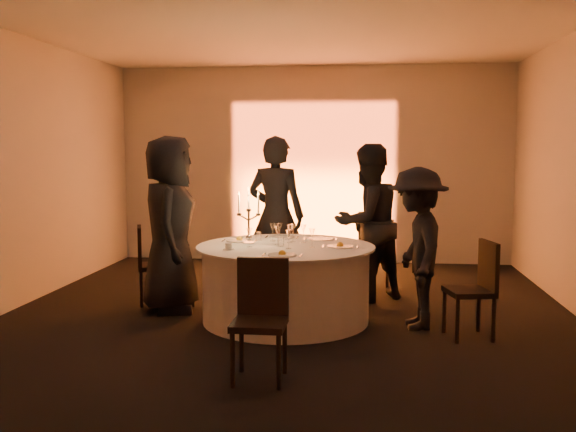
# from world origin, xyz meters

# --- Properties ---
(floor) EXTENTS (7.00, 7.00, 0.00)m
(floor) POSITION_xyz_m (0.00, 0.00, 0.00)
(floor) COLOR black
(floor) RESTS_ON ground
(ceiling) EXTENTS (7.00, 7.00, 0.00)m
(ceiling) POSITION_xyz_m (0.00, 0.00, 3.00)
(ceiling) COLOR white
(ceiling) RESTS_ON wall_back
(wall_back) EXTENTS (7.00, 0.00, 7.00)m
(wall_back) POSITION_xyz_m (0.00, 3.50, 1.50)
(wall_back) COLOR beige
(wall_back) RESTS_ON floor
(wall_front) EXTENTS (7.00, 0.00, 7.00)m
(wall_front) POSITION_xyz_m (0.00, -3.50, 1.50)
(wall_front) COLOR beige
(wall_front) RESTS_ON floor
(wall_left) EXTENTS (0.00, 7.00, 7.00)m
(wall_left) POSITION_xyz_m (-3.00, 0.00, 1.50)
(wall_left) COLOR beige
(wall_left) RESTS_ON floor
(uplighter_fixture) EXTENTS (0.25, 0.12, 0.10)m
(uplighter_fixture) POSITION_xyz_m (0.00, 3.20, 0.05)
(uplighter_fixture) COLOR black
(uplighter_fixture) RESTS_ON floor
(banquet_table) EXTENTS (1.80, 1.80, 0.77)m
(banquet_table) POSITION_xyz_m (0.00, 0.00, 0.38)
(banquet_table) COLOR black
(banquet_table) RESTS_ON floor
(chair_left) EXTENTS (0.50, 0.49, 0.88)m
(chair_left) POSITION_xyz_m (-1.61, 0.53, 0.49)
(chair_left) COLOR black
(chair_left) RESTS_ON floor
(chair_back_left) EXTENTS (0.45, 0.46, 0.90)m
(chair_back_left) POSITION_xyz_m (-0.25, 1.32, 0.50)
(chair_back_left) COLOR black
(chair_back_left) RESTS_ON floor
(chair_back_right) EXTENTS (0.59, 0.59, 0.99)m
(chair_back_right) POSITION_xyz_m (0.87, 1.51, 0.56)
(chair_back_right) COLOR black
(chair_back_right) RESTS_ON floor
(chair_right) EXTENTS (0.47, 0.47, 0.90)m
(chair_right) POSITION_xyz_m (1.82, -0.38, 0.50)
(chair_right) COLOR black
(chair_right) RESTS_ON floor
(chair_front) EXTENTS (0.40, 0.40, 0.91)m
(chair_front) POSITION_xyz_m (0.01, -1.65, 0.51)
(chair_front) COLOR black
(chair_front) RESTS_ON floor
(guest_left) EXTENTS (0.76, 1.02, 1.88)m
(guest_left) POSITION_xyz_m (-1.28, 0.25, 0.94)
(guest_left) COLOR black
(guest_left) RESTS_ON floor
(guest_back_left) EXTENTS (0.77, 0.59, 1.90)m
(guest_back_left) POSITION_xyz_m (-0.26, 1.19, 0.95)
(guest_back_left) COLOR black
(guest_back_left) RESTS_ON floor
(guest_back_right) EXTENTS (1.11, 1.08, 1.80)m
(guest_back_right) POSITION_xyz_m (0.82, 0.99, 0.90)
(guest_back_right) COLOR black
(guest_back_right) RESTS_ON floor
(guest_right) EXTENTS (0.66, 1.06, 1.57)m
(guest_right) POSITION_xyz_m (1.30, -0.10, 0.79)
(guest_right) COLOR black
(guest_right) RESTS_ON floor
(plate_left) EXTENTS (0.36, 0.28, 0.08)m
(plate_left) POSITION_xyz_m (-0.52, 0.25, 0.79)
(plate_left) COLOR white
(plate_left) RESTS_ON banquet_table
(plate_back_left) EXTENTS (0.35, 0.28, 0.01)m
(plate_back_left) POSITION_xyz_m (-0.11, 0.58, 0.78)
(plate_back_left) COLOR white
(plate_back_left) RESTS_ON banquet_table
(plate_back_right) EXTENTS (0.36, 0.29, 0.01)m
(plate_back_right) POSITION_xyz_m (0.32, 0.47, 0.78)
(plate_back_right) COLOR white
(plate_back_right) RESTS_ON banquet_table
(plate_right) EXTENTS (0.36, 0.27, 0.08)m
(plate_right) POSITION_xyz_m (0.55, -0.04, 0.79)
(plate_right) COLOR white
(plate_right) RESTS_ON banquet_table
(plate_front) EXTENTS (0.36, 0.27, 0.08)m
(plate_front) POSITION_xyz_m (0.04, -0.61, 0.79)
(plate_front) COLOR white
(plate_front) RESTS_ON banquet_table
(coffee_cup) EXTENTS (0.11, 0.11, 0.07)m
(coffee_cup) POSITION_xyz_m (-0.52, -0.33, 0.80)
(coffee_cup) COLOR white
(coffee_cup) RESTS_ON banquet_table
(candelabra) EXTENTS (0.25, 0.12, 0.59)m
(candelabra) POSITION_xyz_m (-0.39, 0.08, 0.97)
(candelabra) COLOR silver
(candelabra) RESTS_ON banquet_table
(wine_glass_a) EXTENTS (0.07, 0.07, 0.19)m
(wine_glass_a) POSITION_xyz_m (0.04, 0.27, 0.91)
(wine_glass_a) COLOR white
(wine_glass_a) RESTS_ON banquet_table
(wine_glass_b) EXTENTS (0.07, 0.07, 0.19)m
(wine_glass_b) POSITION_xyz_m (-0.17, 0.29, 0.91)
(wine_glass_b) COLOR white
(wine_glass_b) RESTS_ON banquet_table
(wine_glass_c) EXTENTS (0.07, 0.07, 0.19)m
(wine_glass_c) POSITION_xyz_m (0.16, 0.23, 0.91)
(wine_glass_c) COLOR white
(wine_glass_c) RESTS_ON banquet_table
(wine_glass_d) EXTENTS (0.07, 0.07, 0.19)m
(wine_glass_d) POSITION_xyz_m (-0.35, -0.13, 0.91)
(wine_glass_d) COLOR white
(wine_glass_d) RESTS_ON banquet_table
(wine_glass_e) EXTENTS (0.07, 0.07, 0.19)m
(wine_glass_e) POSITION_xyz_m (-0.09, 0.06, 0.91)
(wine_glass_e) COLOR white
(wine_glass_e) RESTS_ON banquet_table
(wine_glass_f) EXTENTS (0.07, 0.07, 0.19)m
(wine_glass_f) POSITION_xyz_m (0.05, -0.20, 0.91)
(wine_glass_f) COLOR white
(wine_glass_f) RESTS_ON banquet_table
(wine_glass_g) EXTENTS (0.07, 0.07, 0.19)m
(wine_glass_g) POSITION_xyz_m (-0.10, 0.32, 0.91)
(wine_glass_g) COLOR white
(wine_glass_g) RESTS_ON banquet_table
(wine_glass_h) EXTENTS (0.07, 0.07, 0.19)m
(wine_glass_h) POSITION_xyz_m (0.27, -0.10, 0.91)
(wine_glass_h) COLOR white
(wine_glass_h) RESTS_ON banquet_table
(wine_glass_i) EXTENTS (0.07, 0.07, 0.19)m
(wine_glass_i) POSITION_xyz_m (0.02, 0.19, 0.91)
(wine_glass_i) COLOR white
(wine_glass_i) RESTS_ON banquet_table
(tumbler_a) EXTENTS (0.07, 0.07, 0.09)m
(tumbler_a) POSITION_xyz_m (-0.04, -0.04, 0.82)
(tumbler_a) COLOR white
(tumbler_a) RESTS_ON banquet_table
(tumbler_b) EXTENTS (0.07, 0.07, 0.09)m
(tumbler_b) POSITION_xyz_m (-0.33, 0.34, 0.82)
(tumbler_b) COLOR white
(tumbler_b) RESTS_ON banquet_table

